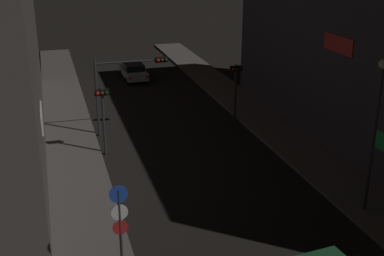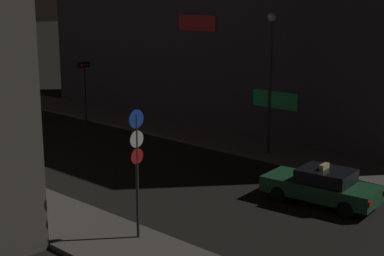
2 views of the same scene
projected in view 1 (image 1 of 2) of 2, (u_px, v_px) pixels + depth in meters
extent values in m
cube|color=#5B5651|center=(71.00, 141.00, 30.80)|extent=(3.03, 55.14, 0.18)
cube|color=#5B5651|center=(264.00, 121.00, 34.15)|extent=(3.03, 55.14, 0.18)
cube|color=white|center=(42.00, 118.00, 24.70)|extent=(0.08, 2.80, 0.90)
cube|color=red|center=(338.00, 44.00, 27.25)|extent=(0.08, 2.80, 0.90)
cube|color=#B7B7BC|center=(134.00, 72.00, 44.46)|extent=(1.89, 4.44, 0.60)
cube|color=black|center=(134.00, 67.00, 44.09)|extent=(1.63, 2.01, 0.50)
cube|color=red|center=(130.00, 78.00, 42.23)|extent=(0.24, 0.07, 0.16)
cube|color=red|center=(148.00, 77.00, 42.66)|extent=(0.24, 0.07, 0.16)
cylinder|color=black|center=(122.00, 73.00, 45.56)|extent=(0.23, 0.64, 0.64)
cylinder|color=black|center=(139.00, 71.00, 46.01)|extent=(0.23, 0.64, 0.64)
cylinder|color=black|center=(128.00, 80.00, 43.12)|extent=(0.23, 0.64, 0.64)
cylinder|color=black|center=(146.00, 79.00, 43.58)|extent=(0.23, 0.64, 0.64)
cylinder|color=#2D2D33|center=(97.00, 99.00, 31.03)|extent=(0.16, 0.16, 4.87)
cylinder|color=#2D2D33|center=(129.00, 62.00, 30.81)|extent=(4.10, 0.10, 0.10)
cube|color=black|center=(162.00, 60.00, 31.35)|extent=(0.80, 0.28, 0.32)
sphere|color=red|center=(158.00, 60.00, 31.12)|extent=(0.20, 0.20, 0.20)
sphere|color=#3F2D0C|center=(162.00, 60.00, 31.19)|extent=(0.20, 0.20, 0.20)
sphere|color=#0C3319|center=(166.00, 60.00, 31.25)|extent=(0.20, 0.20, 0.20)
cylinder|color=#2D2D33|center=(104.00, 122.00, 28.44)|extent=(0.16, 0.16, 3.97)
cube|color=black|center=(102.00, 92.00, 27.83)|extent=(0.80, 0.28, 0.32)
sphere|color=red|center=(98.00, 94.00, 27.61)|extent=(0.20, 0.20, 0.20)
sphere|color=#3F2D0C|center=(102.00, 93.00, 27.68)|extent=(0.20, 0.20, 0.20)
sphere|color=#0C3319|center=(107.00, 93.00, 27.74)|extent=(0.20, 0.20, 0.20)
cylinder|color=#2D2D33|center=(235.00, 93.00, 33.89)|extent=(0.16, 0.16, 3.89)
cube|color=black|center=(236.00, 68.00, 33.29)|extent=(0.80, 0.28, 0.32)
sphere|color=red|center=(233.00, 69.00, 33.07)|extent=(0.20, 0.20, 0.20)
sphere|color=#3F2D0C|center=(237.00, 69.00, 33.14)|extent=(0.20, 0.20, 0.20)
sphere|color=#0C3319|center=(241.00, 69.00, 33.20)|extent=(0.20, 0.20, 0.20)
cylinder|color=#2D2D33|center=(121.00, 246.00, 16.55)|extent=(0.10, 0.10, 4.10)
cylinder|color=blue|center=(118.00, 194.00, 15.87)|extent=(0.60, 0.03, 0.60)
cylinder|color=white|center=(120.00, 212.00, 16.10)|extent=(0.55, 0.03, 0.55)
cylinder|color=red|center=(120.00, 228.00, 16.29)|extent=(0.50, 0.03, 0.50)
cylinder|color=#2D2D33|center=(373.00, 143.00, 21.77)|extent=(0.16, 0.16, 6.48)
sphere|color=#EAE5C6|center=(384.00, 64.00, 20.57)|extent=(0.41, 0.41, 0.41)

